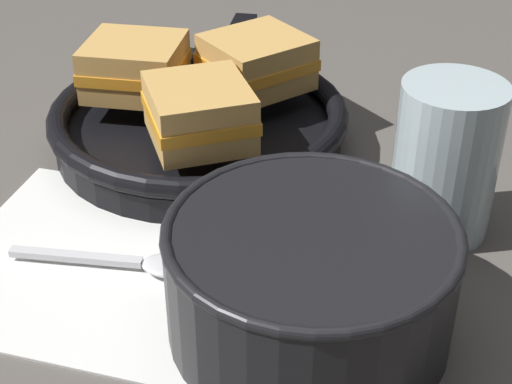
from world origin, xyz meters
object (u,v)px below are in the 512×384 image
at_px(skillet, 200,123).
at_px(sandwich_near_left, 135,66).
at_px(sandwich_far_left, 257,62).
at_px(sandwich_near_right, 199,113).
at_px(soup_bowl, 311,274).
at_px(drinking_glass, 446,160).
at_px(spoon, 146,263).

distance_m(skillet, sandwich_near_left, 0.08).
distance_m(sandwich_near_left, sandwich_far_left, 0.11).
relative_size(sandwich_near_left, sandwich_near_right, 0.89).
xyz_separation_m(soup_bowl, drinking_glass, (0.05, 0.15, 0.01)).
height_order(spoon, sandwich_near_right, sandwich_near_right).
bearing_deg(skillet, sandwich_near_right, -59.87).
bearing_deg(soup_bowl, sandwich_near_right, 139.47).
distance_m(soup_bowl, sandwich_near_left, 0.30).
xyz_separation_m(skillet, drinking_glass, (0.22, -0.03, 0.04)).
xyz_separation_m(skillet, sandwich_near_left, (-0.06, -0.00, 0.04)).
bearing_deg(sandwich_near_left, sandwich_near_right, -29.38).
height_order(spoon, sandwich_far_left, sandwich_far_left).
relative_size(spoon, sandwich_far_left, 1.26).
bearing_deg(sandwich_far_left, soup_bowl, -57.70).
bearing_deg(spoon, sandwich_far_left, 78.10).
distance_m(spoon, drinking_glass, 0.23).
xyz_separation_m(soup_bowl, skillet, (-0.18, 0.18, -0.02)).
xyz_separation_m(soup_bowl, sandwich_far_left, (-0.15, 0.23, 0.02)).
xyz_separation_m(spoon, drinking_glass, (0.17, 0.14, 0.05)).
relative_size(soup_bowl, sandwich_near_left, 1.78).
xyz_separation_m(sandwich_far_left, drinking_glass, (0.19, -0.08, -0.01)).
relative_size(soup_bowl, sandwich_far_left, 1.63).
distance_m(soup_bowl, sandwich_near_right, 0.19).
relative_size(spoon, skillet, 0.39).
height_order(soup_bowl, sandwich_near_left, sandwich_near_left).
height_order(skillet, drinking_glass, drinking_glass).
xyz_separation_m(sandwich_near_right, drinking_glass, (0.19, 0.02, -0.01)).
height_order(spoon, skillet, skillet).
bearing_deg(sandwich_near_left, sandwich_far_left, 30.62).
bearing_deg(drinking_glass, soup_bowl, -107.13).
height_order(spoon, drinking_glass, drinking_glass).
relative_size(spoon, sandwich_near_right, 1.23).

